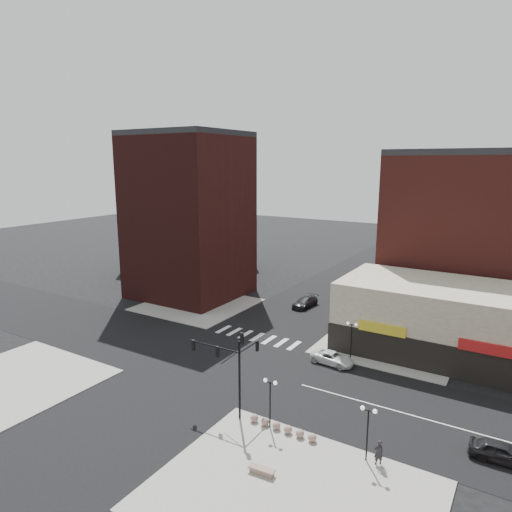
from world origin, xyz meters
The scene contains 21 objects.
ground centered at (0.00, 0.00, 0.00)m, with size 240.00×240.00×0.00m, color black.
road_ew centered at (0.00, 0.00, 0.01)m, with size 200.00×14.00×0.02m, color black.
road_ns centered at (0.00, 0.00, 0.01)m, with size 14.00×200.00×0.02m, color black.
sidewalk_nw centered at (-14.50, 14.50, 0.06)m, with size 15.00×15.00×0.12m, color gray.
sidewalk_ne centered at (14.50, 14.50, 0.06)m, with size 15.00×15.00×0.12m, color gray.
sidewalk_se centered at (16.00, -14.00, 0.06)m, with size 18.00×14.00×0.12m, color gray.
sidewalk_sw centered at (-14.50, -14.50, 0.06)m, with size 15.00×15.00×0.12m, color gray.
building_nw centered at (-19.00, 18.50, 12.50)m, with size 16.00×15.00×25.00m, color #391412.
building_nw_low centered at (-32.00, 34.00, 6.00)m, with size 20.00×18.00×12.00m, color #391412.
building_ne_midrise centered at (19.00, 29.50, 11.00)m, with size 18.00×15.00×22.00m, color maroon.
building_ne_row centered at (21.00, 15.00, 3.30)m, with size 24.20×12.20×8.00m.
traffic_signal centered at (7.24, -7.83, 4.96)m, with size 5.59×3.09×7.77m.
street_lamp_se_a centered at (11.00, -8.00, 3.29)m, with size 1.22×0.32×4.16m.
street_lamp_se_b centered at (19.00, -8.00, 3.29)m, with size 1.22×0.32×4.16m.
street_lamp_ne centered at (12.00, 8.00, 3.29)m, with size 1.22×0.32×4.16m.
bollard_row centered at (12.12, -8.00, 0.45)m, with size 5.91×0.66×0.66m.
white_suv centered at (10.71, 6.01, 0.65)m, with size 2.16×4.68×1.30m, color silver.
dark_sedan_east centered at (27.33, -2.87, 0.75)m, with size 1.78×4.41×1.50m, color black.
dark_sedan_north centered at (-0.23, 22.14, 0.75)m, with size 2.10×5.15×1.50m, color black.
pedestrian centered at (19.87, -8.00, 1.07)m, with size 0.70×0.46×1.91m, color #242126.
stone_bench centered at (13.32, -13.21, 0.36)m, with size 1.93×0.72×0.44m.
Camera 1 is at (27.50, -37.09, 21.28)m, focal length 32.00 mm.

